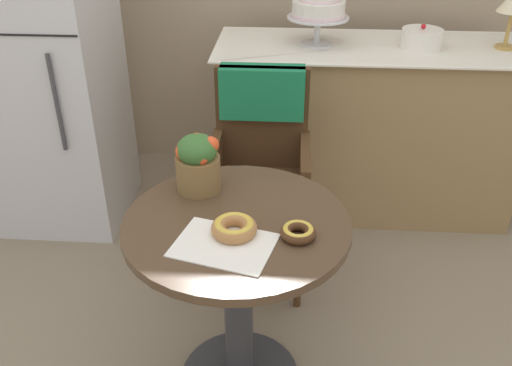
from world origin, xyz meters
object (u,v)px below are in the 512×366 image
object	(u,v)px
donut_mid	(298,232)
wicker_chair	(261,145)
cafe_table	(238,273)
round_layer_cake	(422,39)
refrigerator	(43,61)
flower_vase	(197,161)
tiered_cake_stand	(319,7)
donut_front	(233,227)

from	to	relation	value
donut_mid	wicker_chair	bearing A→B (deg)	101.76
cafe_table	donut_mid	size ratio (longest dim) A/B	6.69
cafe_table	wicker_chair	bearing A→B (deg)	87.40
cafe_table	round_layer_cake	xyz separation A→B (m)	(0.77, 1.27, 0.44)
donut_mid	refrigerator	size ratio (longest dim) A/B	0.06
flower_vase	round_layer_cake	size ratio (longest dim) A/B	1.03
tiered_cake_stand	donut_mid	bearing A→B (deg)	-93.25
flower_vase	tiered_cake_stand	size ratio (longest dim) A/B	0.67
flower_vase	refrigerator	bearing A→B (deg)	134.56
flower_vase	tiered_cake_stand	bearing A→B (deg)	69.52
wicker_chair	tiered_cake_stand	distance (m)	0.79
wicker_chair	refrigerator	xyz separation A→B (m)	(-1.08, 0.41, 0.21)
tiered_cake_stand	wicker_chair	bearing A→B (deg)	-111.34
round_layer_cake	refrigerator	bearing A→B (deg)	-174.57
cafe_table	donut_mid	xyz separation A→B (m)	(0.19, -0.07, 0.23)
wicker_chair	flower_vase	xyz separation A→B (m)	(-0.18, -0.51, 0.19)
cafe_table	round_layer_cake	bearing A→B (deg)	58.84
donut_front	round_layer_cake	distance (m)	1.57
cafe_table	wicker_chair	size ratio (longest dim) A/B	0.75
cafe_table	flower_vase	xyz separation A→B (m)	(-0.15, 0.18, 0.32)
wicker_chair	flower_vase	size ratio (longest dim) A/B	4.77
donut_mid	tiered_cake_stand	distance (m)	1.42
cafe_table	refrigerator	distance (m)	1.56
flower_vase	cafe_table	bearing A→B (deg)	-51.21
wicker_chair	donut_front	size ratio (longest dim) A/B	6.87
donut_mid	round_layer_cake	distance (m)	1.48
cafe_table	flower_vase	bearing A→B (deg)	128.79
cafe_table	refrigerator	world-z (taller)	refrigerator
wicker_chair	flower_vase	world-z (taller)	wicker_chair
donut_front	flower_vase	xyz separation A→B (m)	(-0.14, 0.26, 0.08)
tiered_cake_stand	round_layer_cake	bearing A→B (deg)	-3.08
donut_mid	flower_vase	size ratio (longest dim) A/B	0.54
tiered_cake_stand	refrigerator	size ratio (longest dim) A/B	0.18
donut_front	round_layer_cake	bearing A→B (deg)	60.11
tiered_cake_stand	round_layer_cake	xyz separation A→B (m)	(0.50, -0.03, -0.13)
flower_vase	donut_front	bearing A→B (deg)	-60.76
round_layer_cake	refrigerator	xyz separation A→B (m)	(-1.82, -0.17, -0.10)
cafe_table	donut_front	distance (m)	0.25
donut_front	refrigerator	xyz separation A→B (m)	(-1.05, 1.17, 0.10)
wicker_chair	tiered_cake_stand	bearing A→B (deg)	65.88
round_layer_cake	cafe_table	bearing A→B (deg)	-121.16
donut_front	tiered_cake_stand	distance (m)	1.44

